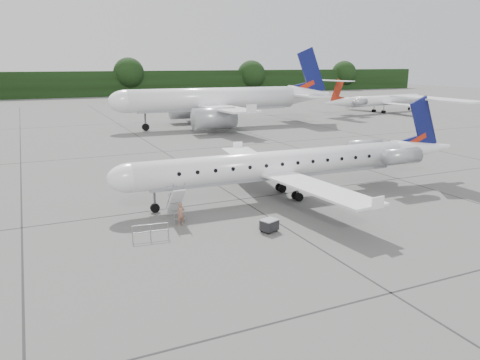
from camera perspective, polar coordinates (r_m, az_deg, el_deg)
name	(u,v)px	position (r m, az deg, el deg)	size (l,w,h in m)	color
ground	(337,208)	(36.26, 11.71, -3.36)	(320.00, 320.00, 0.00)	#5A5A57
treeline	(93,84)	(159.20, -17.48, 11.10)	(260.00, 4.00, 8.00)	black
main_regional_jet	(278,151)	(37.52, 4.67, 3.55)	(30.06, 21.64, 7.71)	white
airstair	(176,203)	(32.87, -7.83, -2.82)	(0.85, 2.18, 2.42)	white
passenger	(181,214)	(31.85, -7.21, -4.15)	(0.58, 0.38, 1.58)	#8A5C4B
safety_railing	(150,232)	(29.69, -10.86, -6.26)	(2.20, 0.08, 1.00)	gray
baggage_cart	(269,225)	(30.59, 3.59, -5.52)	(1.03, 0.83, 0.89)	black
bg_narrowbody	(213,88)	(79.65, -3.29, 11.15)	(36.72, 26.44, 13.18)	white
bg_regional_right	(383,96)	(108.18, 17.03, 9.82)	(28.20, 20.30, 7.40)	white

